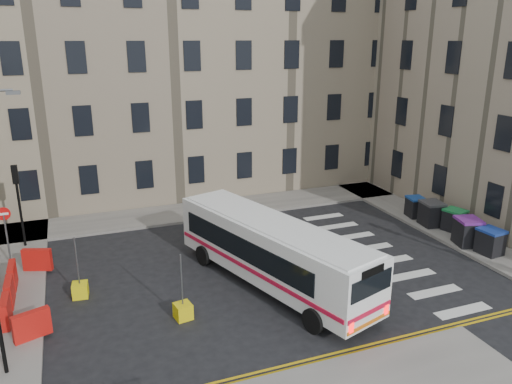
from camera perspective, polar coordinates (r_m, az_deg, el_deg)
ground at (r=23.43m, az=5.12°, el=-8.15°), size 120.00×120.00×0.00m
pavement_north at (r=29.49m, az=-12.97°, el=-2.92°), size 36.00×3.20×0.15m
pavement_east at (r=31.09m, az=16.92°, el=-2.18°), size 2.40×26.00×0.15m
terrace_north at (r=34.55m, az=-17.39°, el=14.18°), size 38.30×10.80×17.20m
traffic_light_nw at (r=26.55m, az=-25.58°, el=-0.12°), size 0.28×0.22×4.10m
no_entry_north at (r=24.94m, az=-26.77°, el=-3.27°), size 0.60×0.08×3.00m
roadworks_barriers at (r=21.72m, az=-25.39°, el=-10.14°), size 1.66×6.26×1.00m
bus at (r=20.80m, az=1.81°, el=-6.61°), size 5.37×10.48×2.80m
wheelie_bin_a at (r=26.24m, az=25.20°, el=-5.13°), size 1.08×1.21×1.23m
wheelie_bin_b at (r=26.85m, az=23.02°, el=-4.19°), size 1.37×1.48×1.37m
wheelie_bin_c at (r=28.54m, az=21.72°, el=-2.99°), size 1.20×1.29×1.18m
wheelie_bin_d at (r=28.90m, az=19.41°, el=-2.32°), size 1.21×1.35×1.34m
wheelie_bin_e at (r=30.03m, az=17.76°, el=-1.63°), size 1.07×1.18×1.15m
bollard_yellow at (r=21.65m, az=-19.44°, el=-10.52°), size 0.67×0.67×0.60m
bollard_chevron at (r=19.24m, az=-8.34°, el=-13.32°), size 0.69×0.69×0.60m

